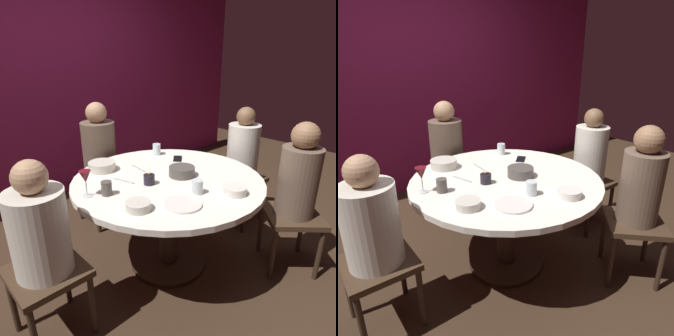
# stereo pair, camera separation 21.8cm
# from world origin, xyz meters

# --- Properties ---
(ground_plane) EXTENTS (8.00, 8.00, 0.00)m
(ground_plane) POSITION_xyz_m (0.00, 0.00, 0.00)
(ground_plane) COLOR #382619
(back_wall) EXTENTS (6.00, 0.10, 2.60)m
(back_wall) POSITION_xyz_m (0.00, 1.87, 1.30)
(back_wall) COLOR maroon
(back_wall) RESTS_ON ground
(dining_table) EXTENTS (1.39, 1.39, 0.75)m
(dining_table) POSITION_xyz_m (0.00, 0.00, 0.60)
(dining_table) COLOR silver
(dining_table) RESTS_ON ground
(seated_diner_left) EXTENTS (0.40, 0.40, 1.13)m
(seated_diner_left) POSITION_xyz_m (-0.95, 0.00, 0.70)
(seated_diner_left) COLOR #3F2D1E
(seated_diner_left) RESTS_ON ground
(seated_diner_back) EXTENTS (0.40, 0.40, 1.19)m
(seated_diner_back) POSITION_xyz_m (0.00, 0.94, 0.73)
(seated_diner_back) COLOR #3F2D1E
(seated_diner_back) RESTS_ON ground
(seated_diner_right) EXTENTS (0.40, 0.40, 1.15)m
(seated_diner_right) POSITION_xyz_m (0.98, 0.00, 0.71)
(seated_diner_right) COLOR #3F2D1E
(seated_diner_right) RESTS_ON ground
(seated_diner_front_right) EXTENTS (0.57, 0.57, 1.17)m
(seated_diner_front_right) POSITION_xyz_m (0.67, -0.67, 0.72)
(seated_diner_front_right) COLOR #3F2D1E
(seated_diner_front_right) RESTS_ON ground
(candle_holder) EXTENTS (0.08, 0.08, 0.09)m
(candle_holder) POSITION_xyz_m (-0.17, 0.02, 0.78)
(candle_holder) COLOR black
(candle_holder) RESTS_ON dining_table
(wine_glass) EXTENTS (0.08, 0.08, 0.18)m
(wine_glass) POSITION_xyz_m (-0.58, 0.15, 0.88)
(wine_glass) COLOR silver
(wine_glass) RESTS_ON dining_table
(dinner_plate) EXTENTS (0.24, 0.24, 0.01)m
(dinner_plate) POSITION_xyz_m (-0.22, -0.36, 0.76)
(dinner_plate) COLOR silver
(dinner_plate) RESTS_ON dining_table
(cell_phone) EXTENTS (0.15, 0.15, 0.01)m
(cell_phone) POSITION_xyz_m (0.35, 0.25, 0.75)
(cell_phone) COLOR black
(cell_phone) RESTS_ON dining_table
(bowl_serving_large) EXTENTS (0.16, 0.16, 0.05)m
(bowl_serving_large) POSITION_xyz_m (0.14, -0.49, 0.78)
(bowl_serving_large) COLOR silver
(bowl_serving_large) RESTS_ON dining_table
(bowl_salad_center) EXTENTS (0.15, 0.15, 0.05)m
(bowl_salad_center) POSITION_xyz_m (-0.45, -0.22, 0.77)
(bowl_salad_center) COLOR beige
(bowl_salad_center) RESTS_ON dining_table
(bowl_small_white) EXTENTS (0.19, 0.19, 0.07)m
(bowl_small_white) POSITION_xyz_m (0.11, -0.04, 0.78)
(bowl_small_white) COLOR #4C4742
(bowl_small_white) RESTS_ON dining_table
(bowl_sauce_side) EXTENTS (0.21, 0.21, 0.07)m
(bowl_sauce_side) POSITION_xyz_m (-0.27, 0.47, 0.78)
(bowl_sauce_side) COLOR beige
(bowl_sauce_side) RESTS_ON dining_table
(cup_near_candle) EXTENTS (0.07, 0.07, 0.09)m
(cup_near_candle) POSITION_xyz_m (-0.04, -0.32, 0.80)
(cup_near_candle) COLOR silver
(cup_near_candle) RESTS_ON dining_table
(cup_by_left_diner) EXTENTS (0.07, 0.07, 0.09)m
(cup_by_left_diner) POSITION_xyz_m (-0.47, 0.08, 0.80)
(cup_by_left_diner) COLOR #4C4742
(cup_by_left_diner) RESTS_ON dining_table
(cup_by_right_diner) EXTENTS (0.07, 0.07, 0.10)m
(cup_by_right_diner) POSITION_xyz_m (0.30, 0.46, 0.80)
(cup_by_right_diner) COLOR silver
(cup_by_right_diner) RESTS_ON dining_table
(fork_near_plate) EXTENTS (0.03, 0.18, 0.01)m
(fork_near_plate) POSITION_xyz_m (-0.04, 0.30, 0.75)
(fork_near_plate) COLOR #B7B7BC
(fork_near_plate) RESTS_ON dining_table
(knife_near_plate) EXTENTS (0.07, 0.18, 0.01)m
(knife_near_plate) POSITION_xyz_m (-0.27, 0.18, 0.75)
(knife_near_plate) COLOR #B7B7BC
(knife_near_plate) RESTS_ON dining_table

